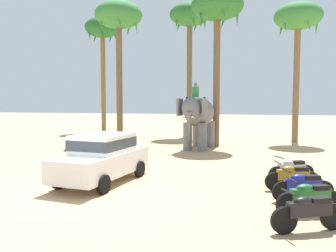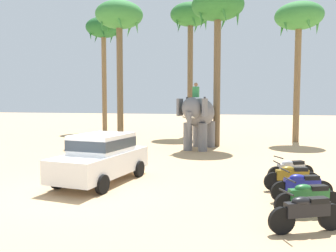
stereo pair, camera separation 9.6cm
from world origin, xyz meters
name	(u,v)px [view 2 (the right image)]	position (x,y,z in m)	size (l,w,h in m)	color
ground_plane	(83,190)	(0.00, 0.00, 0.00)	(120.00, 120.00, 0.00)	tan
car_sedan_foreground	(102,156)	(0.18, 1.11, 0.93)	(2.32, 4.30, 1.70)	white
elephant_with_mahout	(199,116)	(2.35, 9.97, 1.99)	(2.06, 3.98, 3.88)	slate
motorcycle_nearest_camera	(307,211)	(6.45, -2.15, 0.46)	(1.68, 0.90, 0.94)	black
motorcycle_second_in_row	(308,197)	(6.67, -0.98, 0.46)	(1.71, 0.82, 0.94)	black
motorcycle_mid_row	(302,186)	(6.69, 0.20, 0.46)	(1.75, 0.74, 0.94)	black
motorcycle_fourth_in_row	(292,176)	(6.56, 1.40, 0.46)	(1.76, 0.69, 0.94)	black
motorcycle_far_in_row	(291,170)	(6.66, 2.54, 0.46)	(1.64, 0.96, 0.94)	black
palm_tree_behind_elephant	(104,32)	(-7.80, 19.58, 9.09)	(3.20, 3.20, 10.42)	brown
palm_tree_near_hut	(190,20)	(0.59, 17.38, 9.24)	(3.20, 3.20, 10.58)	brown
palm_tree_left_of_road	(218,11)	(3.26, 11.51, 8.32)	(3.20, 3.20, 9.57)	brown
palm_tree_far_back	(299,21)	(8.41, 15.00, 8.24)	(3.20, 3.20, 9.48)	brown
palm_tree_leaning_seaward	(119,20)	(-3.39, 12.16, 8.28)	(3.20, 3.20, 9.53)	brown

